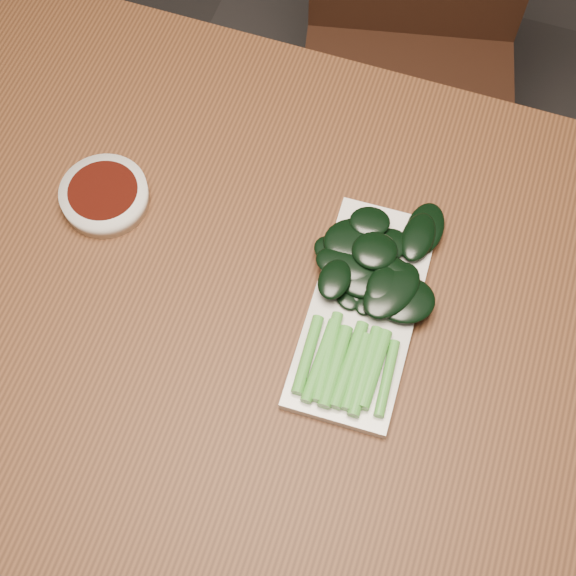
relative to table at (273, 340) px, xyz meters
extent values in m
plane|color=#2A2728|center=(0.00, 0.00, -0.68)|extent=(6.00, 6.00, 0.00)
cube|color=#4C2A15|center=(0.00, 0.00, 0.05)|extent=(1.40, 0.80, 0.04)
cylinder|color=#4C2A15|center=(-0.64, 0.34, -0.32)|extent=(0.05, 0.05, 0.71)
cube|color=black|center=(0.04, 0.60, -0.25)|extent=(0.47, 0.47, 0.04)
cylinder|color=black|center=(-0.08, 0.40, -0.47)|extent=(0.04, 0.04, 0.41)
cylinder|color=black|center=(0.24, 0.48, -0.47)|extent=(0.04, 0.04, 0.41)
cylinder|color=black|center=(-0.16, 0.73, -0.47)|extent=(0.04, 0.04, 0.41)
cylinder|color=black|center=(0.17, 0.80, -0.47)|extent=(0.04, 0.04, 0.41)
cylinder|color=silver|center=(-0.25, 0.08, 0.08)|extent=(0.11, 0.11, 0.03)
cylinder|color=#330A04|center=(-0.25, 0.08, 0.10)|extent=(0.09, 0.09, 0.00)
cube|color=silver|center=(0.10, 0.04, 0.08)|extent=(0.13, 0.28, 0.01)
cylinder|color=green|center=(0.06, -0.04, 0.09)|extent=(0.02, 0.09, 0.01)
cylinder|color=green|center=(0.07, -0.04, 0.09)|extent=(0.01, 0.10, 0.01)
cylinder|color=green|center=(0.08, -0.03, 0.09)|extent=(0.02, 0.11, 0.01)
cylinder|color=green|center=(0.09, -0.04, 0.09)|extent=(0.02, 0.10, 0.02)
cylinder|color=green|center=(0.10, -0.03, 0.09)|extent=(0.02, 0.11, 0.01)
cylinder|color=green|center=(0.11, -0.04, 0.09)|extent=(0.02, 0.09, 0.01)
cylinder|color=green|center=(0.12, -0.04, 0.09)|extent=(0.02, 0.11, 0.01)
cylinder|color=green|center=(0.13, -0.03, 0.09)|extent=(0.02, 0.09, 0.02)
cylinder|color=green|center=(0.15, -0.04, 0.09)|extent=(0.02, 0.09, 0.01)
ellipsoid|color=black|center=(0.06, 0.11, 0.10)|extent=(0.09, 0.09, 0.01)
ellipsoid|color=black|center=(0.13, 0.15, 0.10)|extent=(0.04, 0.07, 0.01)
ellipsoid|color=black|center=(0.12, 0.06, 0.10)|extent=(0.08, 0.10, 0.01)
ellipsoid|color=black|center=(0.12, 0.09, 0.10)|extent=(0.07, 0.05, 0.01)
ellipsoid|color=black|center=(0.09, 0.11, 0.09)|extent=(0.09, 0.09, 0.01)
ellipsoid|color=black|center=(0.06, 0.08, 0.10)|extent=(0.07, 0.05, 0.01)
ellipsoid|color=black|center=(0.09, 0.08, 0.10)|extent=(0.08, 0.08, 0.01)
ellipsoid|color=black|center=(0.07, 0.14, 0.10)|extent=(0.06, 0.05, 0.01)
ellipsoid|color=black|center=(0.06, 0.05, 0.11)|extent=(0.04, 0.05, 0.01)
ellipsoid|color=black|center=(0.12, 0.07, 0.09)|extent=(0.08, 0.08, 0.01)
ellipsoid|color=black|center=(0.05, 0.09, 0.09)|extent=(0.08, 0.06, 0.01)
ellipsoid|color=black|center=(0.14, 0.16, 0.09)|extent=(0.05, 0.08, 0.01)
ellipsoid|color=black|center=(0.09, 0.11, 0.11)|extent=(0.07, 0.07, 0.01)
ellipsoid|color=black|center=(0.11, 0.07, 0.10)|extent=(0.04, 0.06, 0.01)
ellipsoid|color=black|center=(0.10, 0.12, 0.10)|extent=(0.07, 0.07, 0.01)
ellipsoid|color=black|center=(0.06, 0.11, 0.10)|extent=(0.07, 0.07, 0.01)
ellipsoid|color=black|center=(0.14, 0.06, 0.10)|extent=(0.09, 0.08, 0.01)
ellipsoid|color=black|center=(0.08, 0.10, 0.10)|extent=(0.07, 0.07, 0.01)
ellipsoid|color=black|center=(0.10, 0.05, 0.09)|extent=(0.04, 0.04, 0.01)
ellipsoid|color=black|center=(0.08, 0.05, 0.09)|extent=(0.03, 0.02, 0.01)
ellipsoid|color=black|center=(0.08, 0.04, 0.09)|extent=(0.04, 0.04, 0.01)
ellipsoid|color=black|center=(0.08, 0.05, 0.09)|extent=(0.03, 0.04, 0.01)
camera|label=1|loc=(0.14, -0.35, 0.94)|focal=50.00mm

